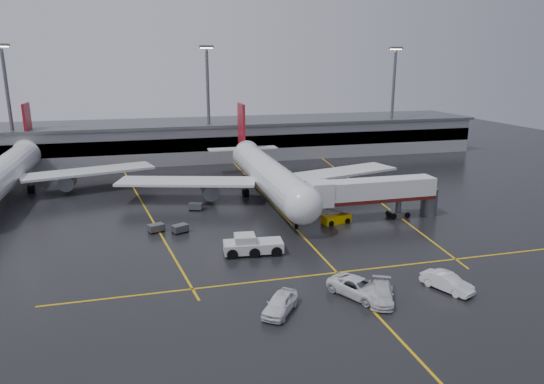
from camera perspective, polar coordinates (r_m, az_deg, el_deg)
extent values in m
plane|color=black|center=(73.40, 1.11, -2.53)|extent=(220.00, 220.00, 0.00)
cube|color=gold|center=(73.39, 1.11, -2.52)|extent=(0.25, 90.00, 0.02)
cube|color=gold|center=(53.92, 7.58, -9.29)|extent=(60.00, 0.25, 0.02)
cube|color=gold|center=(80.41, -14.75, -1.46)|extent=(9.99, 69.35, 0.02)
cube|color=gold|center=(88.59, 10.60, 0.28)|extent=(7.57, 69.64, 0.02)
cube|color=gray|center=(118.31, -5.26, 6.10)|extent=(120.00, 18.00, 8.00)
cube|color=black|center=(109.66, -4.49, 5.69)|extent=(120.00, 0.40, 3.00)
cube|color=#595B60|center=(117.73, -5.31, 8.17)|extent=(122.00, 19.00, 0.60)
cylinder|color=#595B60|center=(112.75, -28.23, 8.34)|extent=(0.70, 0.70, 25.00)
cube|color=#595B60|center=(112.40, -29.05, 14.75)|extent=(3.00, 1.20, 0.50)
cube|color=#FFE5B2|center=(112.39, -29.03, 14.60)|extent=(2.60, 0.90, 0.20)
cylinder|color=#595B60|center=(110.67, -7.43, 9.87)|extent=(0.70, 0.70, 25.00)
cube|color=#595B60|center=(110.31, -7.65, 16.45)|extent=(3.00, 1.20, 0.50)
cube|color=#FFE5B2|center=(110.30, -7.65, 16.30)|extent=(2.60, 0.90, 0.20)
cylinder|color=#595B60|center=(124.70, 13.87, 10.12)|extent=(0.70, 0.70, 25.00)
cube|color=#595B60|center=(124.37, 14.25, 15.95)|extent=(3.00, 1.20, 0.50)
cube|color=#FFE5B2|center=(124.37, 14.24, 15.82)|extent=(2.60, 0.90, 0.20)
cylinder|color=silver|center=(79.76, -0.44, 2.02)|extent=(5.20, 36.00, 5.20)
sphere|color=silver|center=(63.03, 3.61, -1.52)|extent=(5.20, 5.20, 5.20)
cone|color=silver|center=(99.73, -3.43, 4.96)|extent=(4.94, 8.00, 4.94)
cube|color=maroon|center=(99.98, -3.59, 7.82)|extent=(0.50, 5.50, 8.50)
cube|color=silver|center=(99.69, -3.43, 5.07)|extent=(14.00, 3.00, 0.25)
cube|color=silver|center=(79.79, -9.88, 1.21)|extent=(22.80, 11.83, 0.40)
cube|color=silver|center=(85.81, 7.68, 2.26)|extent=(22.80, 11.83, 0.40)
cylinder|color=#595B60|center=(79.51, -7.26, 0.23)|extent=(2.60, 4.50, 2.60)
cylinder|color=#595B60|center=(83.97, 5.69, 1.06)|extent=(2.60, 4.50, 2.60)
cylinder|color=#595B60|center=(66.71, 2.76, -3.45)|extent=(0.56, 0.56, 2.00)
cylinder|color=#595B60|center=(82.67, -3.10, 0.18)|extent=(0.56, 0.56, 2.00)
cylinder|color=#595B60|center=(84.14, 1.17, 0.46)|extent=(0.56, 0.56, 2.00)
cylinder|color=black|center=(66.88, 2.75, -3.89)|extent=(0.40, 1.10, 1.10)
cylinder|color=black|center=(82.78, -3.09, -0.12)|extent=(1.00, 1.40, 1.40)
cylinder|color=black|center=(84.25, 1.17, 0.17)|extent=(1.00, 1.40, 1.40)
cylinder|color=silver|center=(92.01, -28.78, 1.90)|extent=(5.20, 36.00, 5.20)
cone|color=silver|center=(112.05, -26.37, 4.53)|extent=(4.94, 8.00, 4.94)
cube|color=maroon|center=(112.37, -26.57, 7.08)|extent=(0.50, 5.50, 8.50)
cube|color=silver|center=(112.02, -26.39, 4.63)|extent=(14.00, 3.00, 0.25)
cube|color=silver|center=(91.79, -20.56, 2.26)|extent=(22.80, 11.83, 0.40)
cylinder|color=#595B60|center=(91.55, -22.72, 1.12)|extent=(2.60, 4.50, 2.60)
cylinder|color=#595B60|center=(94.80, -26.26, 0.55)|extent=(0.56, 0.56, 2.00)
cylinder|color=black|center=(94.90, -26.23, 0.29)|extent=(1.00, 1.40, 1.40)
cube|color=silver|center=(71.03, 11.83, 0.25)|extent=(18.00, 3.20, 3.00)
cube|color=#46110D|center=(71.36, 11.77, -0.76)|extent=(18.00, 3.30, 0.50)
cube|color=silver|center=(67.83, 5.61, -0.19)|extent=(3.00, 3.40, 3.30)
cylinder|color=#595B60|center=(73.63, 14.50, -1.74)|extent=(0.80, 0.80, 3.00)
cube|color=#595B60|center=(73.93, 14.45, -2.52)|extent=(2.60, 1.60, 0.90)
cylinder|color=#595B60|center=(76.01, 17.82, -1.07)|extent=(2.40, 2.40, 4.00)
cylinder|color=black|center=(73.41, 13.69, -2.59)|extent=(0.90, 1.80, 0.90)
cylinder|color=black|center=(74.46, 15.19, -2.44)|extent=(0.90, 1.80, 0.90)
cube|color=silver|center=(58.23, -2.20, -6.34)|extent=(7.19, 3.44, 1.19)
cube|color=silver|center=(57.77, -3.19, -5.48)|extent=(2.60, 2.60, 0.99)
cube|color=black|center=(57.77, -3.19, -5.48)|extent=(2.34, 2.34, 0.89)
cylinder|color=black|center=(58.13, -4.74, -6.79)|extent=(1.57, 3.09, 1.29)
cylinder|color=black|center=(58.36, -2.19, -6.66)|extent=(1.57, 3.09, 1.29)
cylinder|color=black|center=(58.70, 0.32, -6.52)|extent=(1.57, 3.09, 1.29)
cube|color=#E0A802|center=(69.64, 7.48, -3.10)|extent=(4.26, 2.41, 1.23)
cube|color=#595B60|center=(69.29, 7.52, -2.18)|extent=(3.99, 1.73, 1.40)
cylinder|color=black|center=(69.03, 6.54, -3.47)|extent=(1.13, 2.01, 0.78)
cylinder|color=black|center=(70.44, 8.39, -3.16)|extent=(1.13, 2.01, 0.78)
imported|color=white|center=(48.89, 10.08, -10.92)|extent=(5.64, 6.94, 1.76)
imported|color=silver|center=(48.46, 12.68, -11.47)|extent=(4.18, 5.64, 1.52)
imported|color=silver|center=(52.33, 19.71, -9.84)|extent=(3.80, 5.54, 1.73)
imported|color=white|center=(45.36, 0.95, -12.83)|extent=(4.72, 5.37, 1.75)
cube|color=#595B60|center=(66.27, -10.66, -4.14)|extent=(2.37, 2.04, 0.90)
cylinder|color=black|center=(65.64, -11.03, -4.78)|extent=(0.40, 0.20, 0.40)
cylinder|color=black|center=(66.38, -9.83, -4.50)|extent=(0.40, 0.20, 0.40)
cylinder|color=black|center=(66.47, -11.46, -4.55)|extent=(0.40, 0.20, 0.40)
cylinder|color=black|center=(67.20, -10.27, -4.28)|extent=(0.40, 0.20, 0.40)
cube|color=#595B60|center=(67.14, -13.34, -4.04)|extent=(2.32, 1.90, 0.90)
cylinder|color=black|center=(66.58, -13.80, -4.66)|extent=(0.40, 0.20, 0.40)
cylinder|color=black|center=(67.12, -12.53, -4.42)|extent=(0.40, 0.20, 0.40)
cylinder|color=black|center=(67.47, -14.11, -4.42)|extent=(0.40, 0.20, 0.40)
cylinder|color=black|center=(68.00, -12.85, -4.19)|extent=(0.40, 0.20, 0.40)
cube|color=#595B60|center=(75.79, -8.89, -1.63)|extent=(2.29, 1.82, 0.90)
cylinder|color=black|center=(75.61, -9.54, -2.07)|extent=(0.40, 0.20, 0.40)
cylinder|color=black|center=(75.31, -8.35, -2.09)|extent=(0.40, 0.20, 0.40)
cylinder|color=black|center=(76.55, -9.39, -1.85)|extent=(0.40, 0.20, 0.40)
cylinder|color=black|center=(76.25, -8.21, -1.87)|extent=(0.40, 0.20, 0.40)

